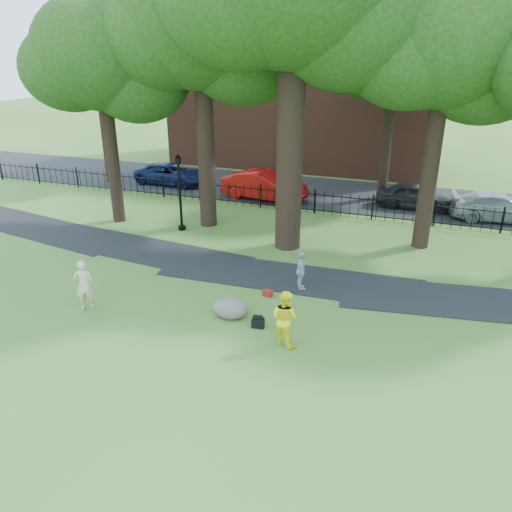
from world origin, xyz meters
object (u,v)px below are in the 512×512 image
at_px(woman, 84,285).
at_px(red_sedan, 264,185).
at_px(lamppost, 180,194).
at_px(man, 285,318).
at_px(boulder, 230,307).

relative_size(woman, red_sedan, 0.36).
bearing_deg(lamppost, red_sedan, 61.73).
xyz_separation_m(woman, red_sedan, (1.43, 14.29, -0.08)).
height_order(man, boulder, man).
height_order(woman, boulder, woman).
height_order(woman, lamppost, lamppost).
xyz_separation_m(lamppost, red_sedan, (2.08, 6.21, -0.97)).
height_order(woman, red_sedan, woman).
distance_m(man, boulder, 2.42).
bearing_deg(lamppost, boulder, -61.94).
height_order(lamppost, red_sedan, lamppost).
bearing_deg(woman, boulder, 164.53).
bearing_deg(man, red_sedan, -47.29).
distance_m(man, red_sedan, 15.11).
relative_size(man, lamppost, 0.48).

